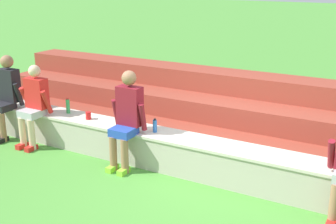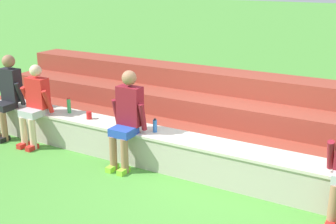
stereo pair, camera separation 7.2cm
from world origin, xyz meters
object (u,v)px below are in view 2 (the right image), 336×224
Objects in this scene: plastic_cup_middle at (89,115)px; water_bottle_mid_right at (155,126)px; person_far_left at (8,94)px; person_center at (127,116)px; person_left_of_center at (35,103)px; water_bottle_near_right at (69,106)px.

water_bottle_mid_right is at bearing 0.47° from plastic_cup_middle.
person_center reaches higher than person_far_left.
person_far_left is 0.71m from person_left_of_center.
water_bottle_mid_right is 1.72× the size of plastic_cup_middle.
person_left_of_center is 5.18× the size of water_bottle_near_right.
person_center is at bearing -0.21° from person_far_left.
person_far_left is 1.06× the size of person_left_of_center.
person_left_of_center is at bearing -140.45° from water_bottle_near_right.
person_center is at bearing 1.43° from person_left_of_center.
person_left_of_center is at bearing -163.84° from plastic_cup_middle.
person_far_left is at bearing -172.57° from plastic_cup_middle.
water_bottle_mid_right is at bearing 34.34° from person_center.
plastic_cup_middle is (-1.25, -0.01, -0.04)m from water_bottle_mid_right.
water_bottle_mid_right is 0.80× the size of water_bottle_near_right.
water_bottle_mid_right is at bearing -2.38° from water_bottle_near_right.
water_bottle_near_right is at bearing 170.56° from plastic_cup_middle.
water_bottle_near_right is at bearing 177.62° from water_bottle_mid_right.
water_bottle_near_right is (0.43, 0.35, -0.08)m from person_left_of_center.
water_bottle_near_right is at bearing 167.77° from person_center.
person_left_of_center is 0.97m from plastic_cup_middle.
water_bottle_mid_right is at bearing 4.43° from person_far_left.
plastic_cup_middle is at bearing -179.53° from water_bottle_mid_right.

